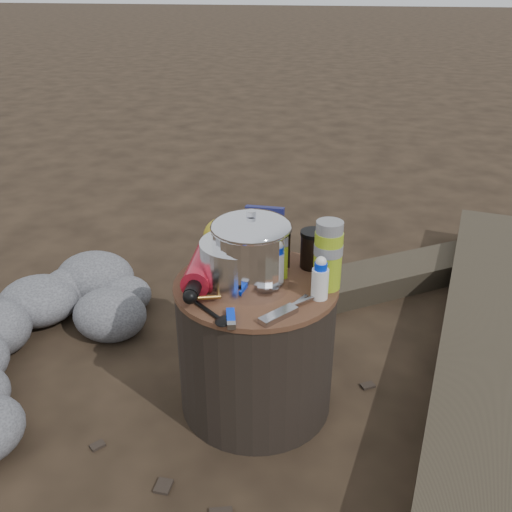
% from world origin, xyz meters
% --- Properties ---
extents(ground, '(60.00, 60.00, 0.00)m').
position_xyz_m(ground, '(0.00, 0.00, 0.00)').
color(ground, '#2E2217').
rests_on(ground, ground).
extents(stump, '(0.43, 0.43, 0.40)m').
position_xyz_m(stump, '(0.00, 0.00, 0.20)').
color(stump, black).
rests_on(stump, ground).
extents(rock_ring, '(0.42, 0.91, 0.18)m').
position_xyz_m(rock_ring, '(-0.72, 0.03, 0.09)').
color(rock_ring, '#5B5C61').
rests_on(rock_ring, ground).
extents(log_main, '(0.56, 1.84, 0.15)m').
position_xyz_m(log_main, '(0.70, 0.43, 0.08)').
color(log_main, '#352E23').
rests_on(log_main, ground).
extents(log_small, '(0.98, 0.80, 0.09)m').
position_xyz_m(log_small, '(0.46, 0.86, 0.04)').
color(log_small, '#352E23').
rests_on(log_small, ground).
extents(foil_windscreen, '(0.20, 0.20, 0.12)m').
position_xyz_m(foil_windscreen, '(-0.04, -0.02, 0.46)').
color(foil_windscreen, white).
rests_on(foil_windscreen, stump).
extents(camping_pot, '(0.20, 0.20, 0.20)m').
position_xyz_m(camping_pot, '(-0.01, -0.02, 0.50)').
color(camping_pot, white).
rests_on(camping_pot, stump).
extents(fuel_bottle, '(0.11, 0.31, 0.07)m').
position_xyz_m(fuel_bottle, '(-0.14, -0.00, 0.44)').
color(fuel_bottle, red).
rests_on(fuel_bottle, stump).
extents(thermos, '(0.07, 0.07, 0.18)m').
position_xyz_m(thermos, '(0.18, 0.02, 0.49)').
color(thermos, '#9BBC1F').
rests_on(thermos, stump).
extents(travel_mug, '(0.07, 0.07, 0.11)m').
position_xyz_m(travel_mug, '(0.13, 0.13, 0.45)').
color(travel_mug, black).
rests_on(travel_mug, stump).
extents(stuff_sack, '(0.17, 0.14, 0.12)m').
position_xyz_m(stuff_sack, '(-0.10, 0.15, 0.46)').
color(stuff_sack, gold).
rests_on(stuff_sack, stump).
extents(food_pouch, '(0.11, 0.03, 0.14)m').
position_xyz_m(food_pouch, '(-0.02, 0.18, 0.47)').
color(food_pouch, '#171953').
rests_on(food_pouch, stump).
extents(lighter, '(0.04, 0.08, 0.01)m').
position_xyz_m(lighter, '(-0.02, -0.18, 0.41)').
color(lighter, '#042FE0').
rests_on(lighter, stump).
extents(multitool, '(0.09, 0.10, 0.01)m').
position_xyz_m(multitool, '(0.09, -0.15, 0.41)').
color(multitool, '#A0A0A4').
rests_on(multitool, stump).
extents(pot_grabber, '(0.09, 0.12, 0.01)m').
position_xyz_m(pot_grabber, '(0.12, -0.10, 0.41)').
color(pot_grabber, '#A0A0A4').
rests_on(pot_grabber, stump).
extents(spork, '(0.14, 0.12, 0.01)m').
position_xyz_m(spork, '(-0.08, -0.16, 0.41)').
color(spork, black).
rests_on(spork, stump).
extents(squeeze_bottle, '(0.04, 0.04, 0.10)m').
position_xyz_m(squeeze_bottle, '(0.17, -0.04, 0.45)').
color(squeeze_bottle, white).
rests_on(squeeze_bottle, stump).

